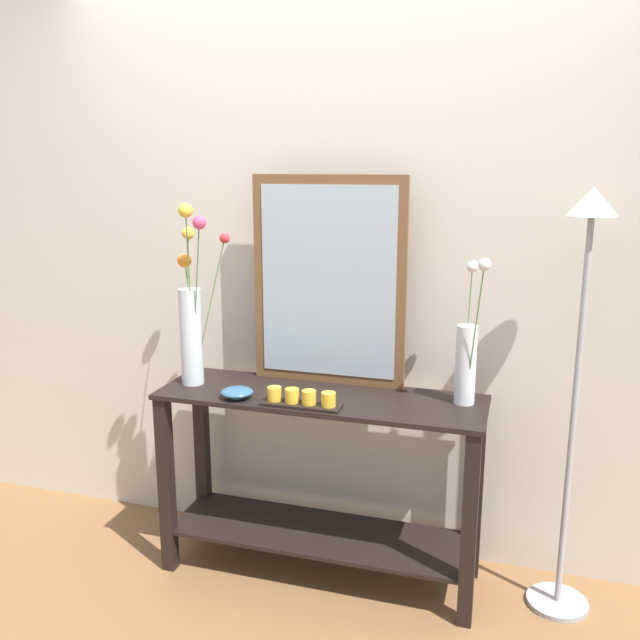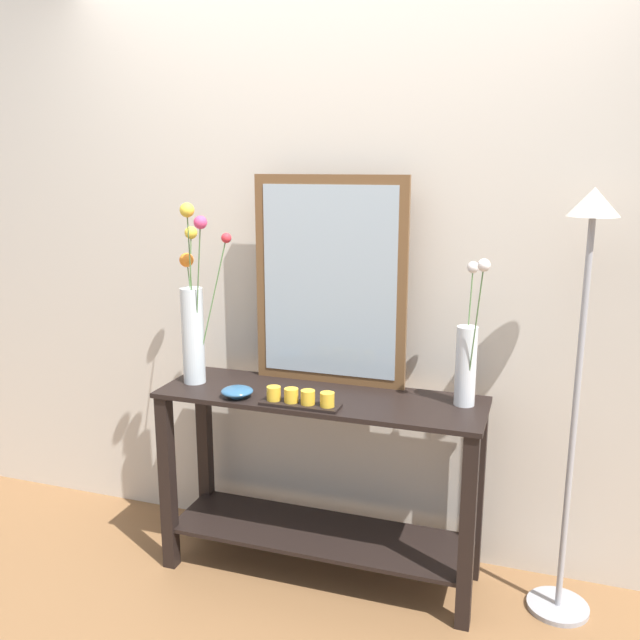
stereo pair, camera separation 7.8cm
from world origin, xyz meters
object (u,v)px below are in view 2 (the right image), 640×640
object	(u,v)px
candle_tray	(300,399)
decorative_bowl	(237,391)
mirror_leaning	(330,282)
console_table	(320,468)
floor_lamp	(582,337)
vase_right	(467,358)
tall_vase_left	(193,318)

from	to	relation	value
candle_tray	decorative_bowl	xyz separation A→B (m)	(-0.28, 0.01, -0.00)
mirror_leaning	candle_tray	distance (m)	0.52
console_table	mirror_leaning	world-z (taller)	mirror_leaning
mirror_leaning	floor_lamp	xyz separation A→B (m)	(1.00, -0.12, -0.13)
mirror_leaning	candle_tray	xyz separation A→B (m)	(-0.02, -0.32, -0.41)
console_table	vase_right	distance (m)	0.78
vase_right	floor_lamp	size ratio (longest dim) A/B	0.36
candle_tray	decorative_bowl	world-z (taller)	candle_tray
tall_vase_left	candle_tray	bearing A→B (deg)	-14.10
mirror_leaning	tall_vase_left	size ratio (longest dim) A/B	1.14
decorative_bowl	floor_lamp	xyz separation A→B (m)	(1.29, 0.19, 0.29)
console_table	tall_vase_left	bearing A→B (deg)	-178.68
mirror_leaning	decorative_bowl	distance (m)	0.59
vase_right	decorative_bowl	distance (m)	0.92
candle_tray	decorative_bowl	distance (m)	0.28
mirror_leaning	vase_right	bearing A→B (deg)	-9.90
decorative_bowl	console_table	bearing A→B (deg)	23.29
mirror_leaning	vase_right	distance (m)	0.65
candle_tray	floor_lamp	xyz separation A→B (m)	(1.01, 0.20, 0.28)
console_table	candle_tray	xyz separation A→B (m)	(-0.03, -0.15, 0.35)
vase_right	decorative_bowl	bearing A→B (deg)	-166.92
console_table	vase_right	xyz separation A→B (m)	(0.57, 0.07, 0.52)
candle_tray	decorative_bowl	size ratio (longest dim) A/B	2.45
mirror_leaning	tall_vase_left	distance (m)	0.60
tall_vase_left	floor_lamp	bearing A→B (deg)	2.66
floor_lamp	tall_vase_left	bearing A→B (deg)	-177.34
tall_vase_left	floor_lamp	world-z (taller)	floor_lamp
decorative_bowl	vase_right	bearing A→B (deg)	13.08
candle_tray	mirror_leaning	bearing A→B (deg)	87.18
decorative_bowl	floor_lamp	distance (m)	1.33
vase_right	floor_lamp	xyz separation A→B (m)	(0.41, -0.01, 0.12)
candle_tray	floor_lamp	world-z (taller)	floor_lamp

